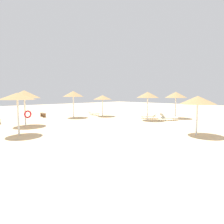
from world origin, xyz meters
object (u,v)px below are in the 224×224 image
object	(u,v)px
parasol_3	(148,95)
lounger_3	(149,116)
parasol_2	(176,95)
parasol_6	(198,100)
parasol_0	(103,97)
lounger_0	(93,113)
parasol_5	(73,94)
lounger_2	(168,118)
parasol_4	(24,95)
bench_1	(43,114)
parasol_1	(17,97)

from	to	relation	value
parasol_3	lounger_3	distance (m)	2.87
parasol_2	parasol_6	bearing A→B (deg)	-144.86
parasol_2	parasol_0	bearing A→B (deg)	123.78
lounger_0	parasol_3	bearing A→B (deg)	-82.03
parasol_5	lounger_2	xyz separation A→B (m)	(5.79, -9.17, -2.48)
parasol_3	parasol_4	distance (m)	11.94
parasol_2	parasol_3	bearing A→B (deg)	160.81
parasol_0	parasol_3	distance (m)	6.11
parasol_0	bench_1	world-z (taller)	parasol_0
parasol_1	bench_1	world-z (taller)	parasol_1
lounger_3	parasol_6	bearing A→B (deg)	-125.05
parasol_1	parasol_6	xyz separation A→B (m)	(8.65, -8.38, -0.25)
parasol_4	lounger_0	bearing A→B (deg)	15.07
bench_1	parasol_3	bearing A→B (deg)	-56.71
lounger_0	bench_1	bearing A→B (deg)	155.94
lounger_2	lounger_0	bearing A→B (deg)	103.95
lounger_0	lounger_3	world-z (taller)	lounger_0
parasol_0	lounger_0	world-z (taller)	parasol_0
parasol_6	parasol_2	bearing A→B (deg)	35.14
parasol_0	lounger_0	distance (m)	2.82
parasol_2	lounger_3	size ratio (longest dim) A/B	1.61
parasol_5	lounger_3	bearing A→B (deg)	-48.52
parasol_3	lounger_2	bearing A→B (deg)	-53.63
parasol_0	parasol_2	distance (m)	8.78
parasol_4	lounger_3	size ratio (longest dim) A/B	1.64
parasol_2	parasol_6	world-z (taller)	parasol_2
parasol_2	lounger_2	distance (m)	3.45
lounger_3	bench_1	world-z (taller)	lounger_3
parasol_1	parasol_2	xyz separation A→B (m)	(16.02, -3.19, 0.09)
lounger_2	lounger_3	distance (m)	2.47
parasol_5	parasol_0	bearing A→B (deg)	-22.89
parasol_3	lounger_3	xyz separation A→B (m)	(1.43, 0.71, -2.39)
lounger_3	bench_1	size ratio (longest dim) A/B	1.23
parasol_2	parasol_6	xyz separation A→B (m)	(-7.37, -5.19, -0.33)
parasol_6	bench_1	distance (m)	17.43
parasol_0	parasol_6	xyz separation A→B (m)	(-2.49, -12.48, -0.01)
parasol_2	parasol_3	distance (m)	3.97
parasol_4	lounger_0	size ratio (longest dim) A/B	1.65
parasol_0	bench_1	distance (m)	7.60
parasol_5	parasol_6	bearing A→B (deg)	-86.42
parasol_3	parasol_4	size ratio (longest dim) A/B	0.97
parasol_6	lounger_2	distance (m)	7.13
parasol_4	parasol_3	bearing A→B (deg)	-26.58
parasol_5	parasol_6	xyz separation A→B (m)	(0.87, -13.90, -0.44)
parasol_0	parasol_6	world-z (taller)	parasol_6
parasol_2	parasol_3	xyz separation A→B (m)	(-3.75, 1.30, -0.00)
lounger_2	parasol_1	bearing A→B (deg)	164.96
parasol_2	parasol_1	bearing A→B (deg)	168.73
lounger_0	lounger_2	world-z (taller)	lounger_2
lounger_2	lounger_3	bearing A→B (deg)	86.94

